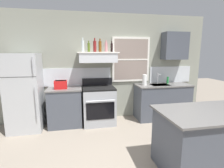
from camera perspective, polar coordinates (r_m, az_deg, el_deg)
The scene contains 18 objects.
back_wall at distance 4.49m, azimuth -1.52°, elevation 5.55°, with size 5.40×0.11×2.70m.
refrigerator at distance 4.29m, azimuth -26.92°, elevation -2.53°, with size 0.70×0.72×1.72m.
counter_left_of_stove at distance 4.29m, azimuth -15.20°, elevation -7.27°, with size 0.79×0.63×0.91m.
toaster at distance 4.12m, azimuth -16.59°, elevation -0.15°, with size 0.30×0.20×0.19m.
stove_range at distance 4.27m, azimuth -4.39°, elevation -6.92°, with size 0.76×0.69×1.09m.
range_hood_shelf at distance 4.17m, azimuth -4.77°, elevation 8.87°, with size 0.96×0.52×0.24m.
bottle_clear_tall at distance 4.18m, azimuth -9.61°, elevation 12.32°, with size 0.06×0.06×0.33m.
bottle_olive_oil_square at distance 4.10m, azimuth -7.70°, elevation 11.96°, with size 0.06×0.06×0.25m.
bottle_red_label_wine at distance 4.12m, azimuth -5.73°, elevation 12.37°, with size 0.07×0.07×0.31m.
bottle_amber_wine at distance 4.19m, azimuth -3.98°, elevation 12.34°, with size 0.07×0.07×0.31m.
bottle_rose_pink at distance 4.24m, azimuth -1.96°, elevation 12.13°, with size 0.07×0.07×0.28m.
bottle_balsamic_dark at distance 4.27m, azimuth -0.11°, elevation 12.01°, with size 0.06×0.06×0.25m.
counter_right_with_sink at distance 4.80m, azimuth 16.26°, elevation -5.45°, with size 1.43×0.63×0.91m.
sink_faucet at distance 4.71m, azimuth 15.03°, elevation 2.14°, with size 0.03×0.17×0.28m.
paper_towel_roll at distance 4.46m, azimuth 10.74°, elevation 1.35°, with size 0.11×0.11×0.27m, color white.
dish_soap_bottle at distance 4.85m, azimuth 17.94°, elevation 1.21°, with size 0.06×0.06×0.18m, color #268C3F.
kitchen_island at distance 3.00m, azimuth 28.51°, elevation -16.12°, with size 1.40×0.90×0.91m.
upper_cabinet_right at distance 4.92m, azimuth 20.08°, elevation 11.74°, with size 0.64×0.32×0.70m.
Camera 1 is at (-0.72, -2.18, 1.74)m, focal length 27.60 mm.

